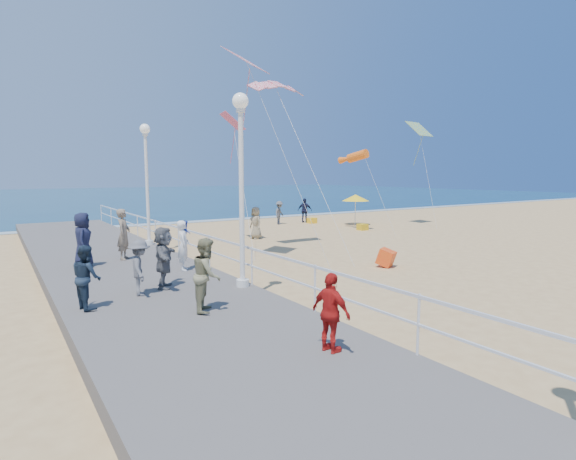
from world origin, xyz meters
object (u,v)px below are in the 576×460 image
spectator_7 (86,277)px  lamp_post_mid (241,170)px  spectator_1 (207,275)px  beach_chair_right (363,227)px  spectator_3 (331,313)px  spectator_4 (83,240)px  beach_walker_a (279,213)px  spectator_5 (164,257)px  spectator_2 (140,268)px  box_kite (386,259)px  beach_walker_c (256,223)px  woman_holding_toddler (183,245)px  beach_umbrella (355,198)px  lamp_post_far (147,171)px  beach_walker_b (305,210)px  beach_chair_left (312,221)px  spectator_6 (124,234)px  toddler_held (186,232)px

spectator_7 → lamp_post_mid: bearing=-102.4°
spectator_1 → beach_chair_right: size_ratio=3.10×
spectator_3 → spectator_4: 10.68m
beach_walker_a → spectator_5: bearing=-165.7°
spectator_2 → beach_walker_a: spectator_2 is taller
box_kite → beach_walker_c: bearing=65.7°
woman_holding_toddler → spectator_3: (-0.26, -8.02, -0.11)m
beach_chair_right → spectator_4: bearing=-164.8°
spectator_1 → beach_chair_right: bearing=-23.0°
beach_walker_a → beach_umbrella: size_ratio=0.77×
spectator_3 → beach_walker_c: size_ratio=0.81×
spectator_7 → beach_walker_a: spectator_7 is taller
lamp_post_far → spectator_5: bearing=-103.4°
beach_walker_b → beach_chair_left: (0.13, -0.71, -0.69)m
woman_holding_toddler → spectator_5: size_ratio=0.96×
spectator_3 → beach_walker_a: bearing=-39.7°
spectator_3 → box_kite: bearing=-61.0°
woman_holding_toddler → beach_umbrella: 18.56m
spectator_1 → beach_chair_left: 22.53m
spectator_1 → box_kite: spectator_1 is taller
spectator_5 → spectator_6: (0.11, 4.95, 0.09)m
lamp_post_mid → spectator_1: (-1.73, -1.56, -2.41)m
beach_walker_b → beach_umbrella: size_ratio=0.83×
lamp_post_mid → woman_holding_toddler: size_ratio=3.23×
spectator_2 → spectator_5: size_ratio=0.85×
beach_chair_left → beach_umbrella: bearing=-54.2°
beach_umbrella → toddler_held: bearing=-149.5°
spectator_3 → beach_chair_left: bearing=-45.2°
toddler_held → spectator_4: 3.60m
lamp_post_mid → spectator_6: size_ratio=2.82×
spectator_2 → beach_chair_right: (16.47, 9.36, -0.93)m
beach_walker_a → woman_holding_toddler: bearing=-166.8°
spectator_2 → beach_chair_right: spectator_2 is taller
box_kite → spectator_5: bearing=152.6°
box_kite → beach_chair_left: bearing=37.1°
lamp_post_mid → lamp_post_far: size_ratio=1.00×
spectator_3 → spectator_5: size_ratio=0.84×
beach_walker_a → beach_chair_right: (2.58, -5.82, -0.62)m
spectator_1 → spectator_5: 2.64m
beach_chair_left → lamp_post_mid: bearing=-132.0°
spectator_5 → beach_walker_a: size_ratio=1.04×
lamp_post_far → beach_walker_a: lamp_post_far is taller
beach_walker_a → box_kite: size_ratio=2.74×
beach_umbrella → beach_chair_left: 3.60m
lamp_post_far → beach_chair_left: 15.17m
toddler_held → beach_walker_c: toddler_held is taller
box_kite → beach_chair_left: (6.78, 13.98, -0.10)m
beach_walker_a → beach_walker_b: beach_walker_b is taller
toddler_held → beach_chair_left: toddler_held is taller
lamp_post_far → spectator_3: bearing=-93.6°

